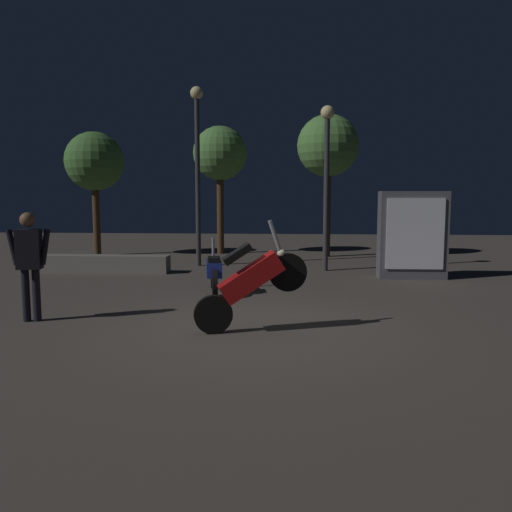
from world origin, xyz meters
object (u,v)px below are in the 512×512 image
object	(u,v)px
motorcycle_red_foreground	(251,281)
streetlamp_far	(197,153)
kiosk_billboard	(413,235)
streetlamp_near	(327,165)
motorcycle_blue_parked_left	(214,271)
person_rider_beside	(29,257)

from	to	relation	value
motorcycle_red_foreground	streetlamp_far	bearing A→B (deg)	91.19
streetlamp_far	kiosk_billboard	xyz separation A→B (m)	(5.58, -1.91, -2.13)
motorcycle_red_foreground	streetlamp_near	size ratio (longest dim) A/B	0.38
kiosk_billboard	motorcycle_blue_parked_left	bearing A→B (deg)	25.30
motorcycle_red_foreground	person_rider_beside	xyz separation A→B (m)	(-3.51, 0.38, 0.29)
person_rider_beside	streetlamp_near	world-z (taller)	streetlamp_near
motorcycle_red_foreground	streetlamp_far	world-z (taller)	streetlamp_far
motorcycle_blue_parked_left	streetlamp_near	distance (m)	4.82
motorcycle_blue_parked_left	person_rider_beside	world-z (taller)	person_rider_beside
motorcycle_red_foreground	streetlamp_far	size ratio (longest dim) A/B	0.33
motorcycle_red_foreground	kiosk_billboard	world-z (taller)	kiosk_billboard
streetlamp_far	kiosk_billboard	world-z (taller)	streetlamp_far
motorcycle_red_foreground	streetlamp_near	xyz separation A→B (m)	(1.46, 6.44, 2.06)
streetlamp_far	kiosk_billboard	bearing A→B (deg)	-18.91
motorcycle_red_foreground	motorcycle_blue_parked_left	size ratio (longest dim) A/B	0.99
kiosk_billboard	motorcycle_red_foreground	bearing A→B (deg)	55.60
motorcycle_blue_parked_left	kiosk_billboard	xyz separation A→B (m)	(4.48, 2.22, 0.61)
motorcycle_blue_parked_left	kiosk_billboard	bearing A→B (deg)	-74.40
motorcycle_red_foreground	kiosk_billboard	xyz separation A→B (m)	(3.47, 5.26, 0.31)
motorcycle_blue_parked_left	kiosk_billboard	size ratio (longest dim) A/B	0.79
motorcycle_blue_parked_left	streetlamp_far	world-z (taller)	streetlamp_far
streetlamp_near	streetlamp_far	bearing A→B (deg)	168.41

